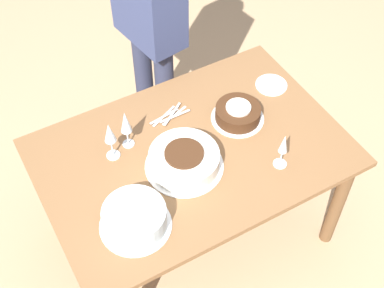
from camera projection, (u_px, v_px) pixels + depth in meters
ground_plane at (192, 231)px, 3.09m from camera, size 12.00×12.00×0.00m
dining_table at (192, 164)px, 2.61m from camera, size 1.44×0.97×0.73m
cake_center_white at (184, 160)px, 2.44m from camera, size 0.37×0.37×0.10m
cake_front_chocolate at (238, 113)px, 2.64m from camera, size 0.26×0.26×0.09m
cake_back_decorated at (135, 218)px, 2.22m from camera, size 0.31×0.31×0.11m
wine_glass_near at (126, 123)px, 2.44m from camera, size 0.06×0.06×0.22m
wine_glass_far at (110, 134)px, 2.39m from camera, size 0.07×0.07×0.22m
wine_glass_extra at (283, 146)px, 2.38m from camera, size 0.06×0.06×0.20m
dessert_plate_left at (271, 85)px, 2.82m from camera, size 0.17×0.17×0.01m
fork_pile at (170, 116)px, 2.67m from camera, size 0.22×0.11×0.01m
person_cutting at (148, 5)px, 2.76m from camera, size 0.28×0.43×1.71m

